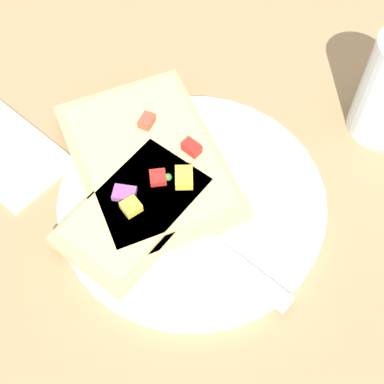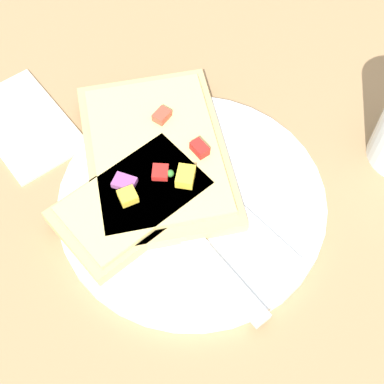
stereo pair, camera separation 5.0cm
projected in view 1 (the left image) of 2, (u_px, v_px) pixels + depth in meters
The scene contains 8 objects.
ground_plane at pixel (192, 204), 0.52m from camera, with size 4.00×4.00×0.00m, color #9E7A51.
plate at pixel (192, 201), 0.52m from camera, with size 0.26×0.26×0.01m.
fork at pixel (210, 183), 0.52m from camera, with size 0.20×0.03×0.01m.
knife at pixel (206, 242), 0.48m from camera, with size 0.22×0.02×0.01m.
pizza_slice_main at pixel (151, 157), 0.52m from camera, with size 0.24×0.21×0.03m.
pizza_slice_corner at pixel (137, 210), 0.49m from camera, with size 0.10×0.15×0.03m.
crumb_scatter at pixel (156, 153), 0.53m from camera, with size 0.09×0.11×0.01m.
napkin at pixel (4, 150), 0.55m from camera, with size 0.14×0.08×0.01m.
Camera 1 is at (-0.17, 0.20, 0.45)m, focal length 50.00 mm.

